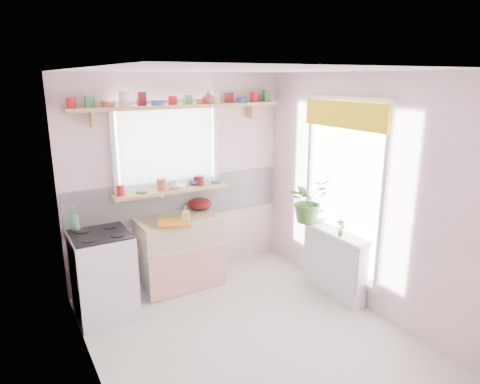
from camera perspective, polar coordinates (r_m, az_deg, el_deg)
room at (r=4.90m, az=2.31°, el=2.42°), size 3.20×3.20×3.20m
sink_unit at (r=5.20m, az=-8.04°, el=-7.81°), size 0.95×0.65×1.11m
cooker at (r=4.73m, az=-17.75°, el=-10.46°), size 0.58×0.58×0.93m
radiator_ledge at (r=5.09m, az=12.42°, el=-9.01°), size 0.22×0.95×0.78m
windowsill at (r=5.14m, az=-9.12°, el=0.20°), size 1.40×0.22×0.04m
pine_shelf at (r=5.03m, az=-7.93°, el=11.25°), size 2.52×0.24×0.04m
shelf_crockery at (r=5.03m, az=-7.96°, el=12.11°), size 2.47×0.11×0.12m
sill_crockery at (r=5.11m, az=-9.67°, el=0.93°), size 1.35×0.11×0.12m
dish_tray at (r=4.84m, az=-8.77°, el=-4.12°), size 0.42×0.37×0.04m
colander at (r=5.35m, az=-5.33°, el=-1.55°), size 0.31×0.31×0.14m
jade_plant at (r=5.10m, az=9.07°, el=-1.10°), size 0.49×0.43×0.53m
fruit_bowl at (r=5.24m, az=9.99°, el=-3.27°), size 0.39×0.39×0.08m
herb_pot at (r=4.75m, az=13.25°, el=-4.65°), size 0.12×0.10×0.20m
soap_bottle_sink at (r=4.86m, az=-7.27°, el=-3.00°), size 0.11×0.12×0.19m
sill_cup at (r=5.13m, az=-8.87°, el=0.94°), size 0.13×0.13×0.09m
sill_bowl at (r=5.31m, az=-5.97°, el=1.37°), size 0.24×0.24×0.07m
shelf_vase at (r=5.10m, az=-4.28°, el=12.50°), size 0.17×0.17×0.15m
cooker_bottle at (r=4.70m, az=-21.23°, el=-3.34°), size 0.13×0.13×0.26m
fruit at (r=5.22m, az=10.03°, el=-2.59°), size 0.20×0.14×0.10m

